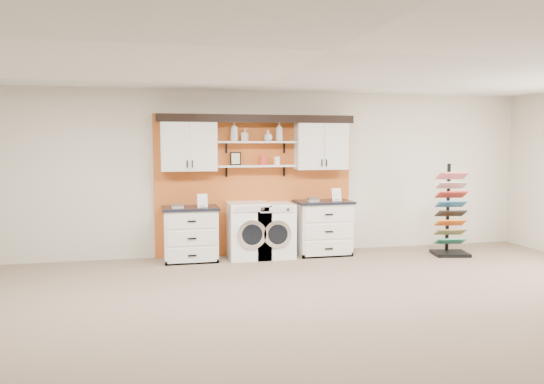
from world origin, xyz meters
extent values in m
plane|color=#846C59|center=(0.00, 0.00, 0.00)|extent=(10.00, 10.00, 0.00)
plane|color=white|center=(0.00, 0.00, 2.80)|extent=(10.00, 10.00, 0.00)
plane|color=beige|center=(0.00, 4.00, 1.40)|extent=(10.00, 0.00, 10.00)
cube|color=#BE5820|center=(0.00, 3.96, 1.20)|extent=(3.40, 0.07, 2.40)
cube|color=white|center=(-1.13, 3.80, 1.88)|extent=(0.90, 0.34, 0.84)
cube|color=white|center=(-1.35, 3.62, 1.88)|extent=(0.42, 0.01, 0.78)
cube|color=white|center=(-0.91, 3.62, 1.88)|extent=(0.42, 0.01, 0.78)
cube|color=white|center=(1.13, 3.80, 1.88)|extent=(0.90, 0.34, 0.84)
cube|color=white|center=(0.91, 3.62, 1.88)|extent=(0.42, 0.01, 0.78)
cube|color=white|center=(1.35, 3.62, 1.88)|extent=(0.42, 0.01, 0.78)
cube|color=white|center=(0.00, 3.80, 1.53)|extent=(1.32, 0.28, 0.03)
cube|color=white|center=(0.00, 3.80, 1.93)|extent=(1.32, 0.28, 0.03)
cube|color=black|center=(0.00, 3.82, 2.33)|extent=(3.30, 0.40, 0.10)
cube|color=black|center=(0.00, 3.63, 2.27)|extent=(3.30, 0.04, 0.04)
cube|color=black|center=(-0.35, 3.85, 1.66)|extent=(0.18, 0.02, 0.22)
cube|color=beige|center=(-0.35, 3.84, 1.66)|extent=(0.14, 0.01, 0.18)
cylinder|color=red|center=(0.10, 3.80, 1.62)|extent=(0.11, 0.11, 0.16)
cylinder|color=silver|center=(0.35, 3.80, 1.61)|extent=(0.10, 0.10, 0.14)
cube|color=white|center=(-1.13, 3.65, 0.42)|extent=(0.85, 0.60, 0.85)
cube|color=black|center=(-1.13, 3.38, 0.03)|extent=(0.85, 0.06, 0.07)
cube|color=black|center=(-1.13, 3.65, 0.86)|extent=(0.90, 0.66, 0.04)
cube|color=white|center=(-1.13, 3.34, 0.70)|extent=(0.77, 0.02, 0.24)
cube|color=white|center=(-1.13, 3.34, 0.42)|extent=(0.77, 0.02, 0.24)
cube|color=white|center=(-1.13, 3.34, 0.15)|extent=(0.77, 0.02, 0.24)
cube|color=white|center=(1.13, 3.65, 0.45)|extent=(0.89, 0.60, 0.89)
cube|color=black|center=(1.13, 3.38, 0.03)|extent=(0.89, 0.06, 0.07)
cube|color=black|center=(1.13, 3.65, 0.91)|extent=(0.95, 0.66, 0.04)
cube|color=white|center=(1.13, 3.34, 0.73)|extent=(0.81, 0.02, 0.25)
cube|color=white|center=(1.13, 3.34, 0.45)|extent=(0.81, 0.02, 0.25)
cube|color=white|center=(1.13, 3.34, 0.16)|extent=(0.81, 0.02, 0.25)
cube|color=white|center=(-0.18, 3.65, 0.47)|extent=(0.67, 0.66, 0.93)
cube|color=silver|center=(-0.18, 3.31, 0.86)|extent=(0.57, 0.02, 0.10)
cylinder|color=silver|center=(-0.18, 3.31, 0.45)|extent=(0.47, 0.05, 0.47)
cylinder|color=black|center=(-0.18, 3.29, 0.45)|extent=(0.33, 0.03, 0.33)
cube|color=white|center=(0.25, 3.65, 0.45)|extent=(0.65, 0.66, 0.91)
cube|color=silver|center=(0.25, 3.31, 0.84)|extent=(0.56, 0.02, 0.10)
cylinder|color=silver|center=(0.25, 3.31, 0.44)|extent=(0.46, 0.05, 0.46)
cylinder|color=black|center=(0.25, 3.29, 0.44)|extent=(0.33, 0.03, 0.33)
cube|color=black|center=(3.23, 3.09, 0.03)|extent=(0.65, 0.58, 0.06)
cube|color=black|center=(3.27, 3.26, 0.81)|extent=(0.06, 0.06, 1.52)
cube|color=#258A6B|center=(3.24, 3.11, 0.24)|extent=(0.52, 0.35, 0.14)
cube|color=olive|center=(3.24, 3.11, 0.40)|extent=(0.52, 0.35, 0.14)
cube|color=orange|center=(3.24, 3.11, 0.56)|extent=(0.52, 0.35, 0.14)
cube|color=black|center=(3.24, 3.11, 0.72)|extent=(0.52, 0.35, 0.14)
cube|color=#3988C8|center=(3.24, 3.11, 0.88)|extent=(0.52, 0.35, 0.14)
cube|color=red|center=(3.24, 3.11, 1.04)|extent=(0.52, 0.35, 0.14)
cube|color=silver|center=(3.24, 3.11, 1.20)|extent=(0.52, 0.35, 0.14)
cube|color=#F66D79|center=(3.24, 3.11, 1.36)|extent=(0.52, 0.35, 0.14)
imported|color=silver|center=(-0.38, 3.80, 2.11)|extent=(0.16, 0.16, 0.32)
imported|color=silver|center=(-0.20, 3.80, 2.05)|extent=(0.13, 0.12, 0.21)
imported|color=silver|center=(0.19, 3.80, 2.04)|extent=(0.20, 0.20, 0.19)
imported|color=silver|center=(0.39, 3.80, 2.11)|extent=(0.16, 0.16, 0.32)
camera|label=1|loc=(-1.72, -4.95, 1.92)|focal=35.00mm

